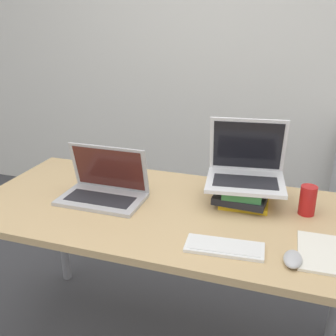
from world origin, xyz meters
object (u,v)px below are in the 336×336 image
at_px(laptop_left, 104,189).
at_px(laptop_on_books, 246,170).
at_px(book_stack, 244,192).
at_px(mouse, 293,259).
at_px(soda_can, 308,200).
at_px(wireless_keyboard, 224,247).
at_px(notepad, 334,255).

distance_m(laptop_left, laptop_on_books, 0.62).
xyz_separation_m(laptop_left, book_stack, (0.59, 0.17, -0.01)).
relative_size(laptop_left, mouse, 3.48).
bearing_deg(soda_can, book_stack, 170.54).
xyz_separation_m(laptop_on_books, mouse, (0.22, -0.43, -0.12)).
bearing_deg(laptop_left, wireless_keyboard, -21.92).
height_order(book_stack, notepad, book_stack).
height_order(laptop_left, laptop_on_books, laptop_on_books).
relative_size(laptop_on_books, notepad, 1.43).
bearing_deg(laptop_on_books, soda_can, -12.85).
relative_size(wireless_keyboard, mouse, 2.68).
relative_size(book_stack, soda_can, 2.39).
bearing_deg(wireless_keyboard, soda_can, 53.50).
bearing_deg(soda_can, mouse, -96.15).
bearing_deg(wireless_keyboard, laptop_on_books, 89.13).
bearing_deg(laptop_left, notepad, -9.64).
bearing_deg(book_stack, laptop_on_books, 96.26).
bearing_deg(laptop_left, book_stack, 16.21).
bearing_deg(notepad, laptop_left, 170.36).
height_order(laptop_on_books, wireless_keyboard, laptop_on_books).
height_order(mouse, notepad, mouse).
height_order(wireless_keyboard, notepad, wireless_keyboard).
xyz_separation_m(wireless_keyboard, notepad, (0.36, 0.07, -0.00)).
relative_size(laptop_left, soda_can, 2.98).
distance_m(book_stack, wireless_keyboard, 0.41).
bearing_deg(mouse, notepad, 33.04).
bearing_deg(mouse, soda_can, 83.85).
bearing_deg(notepad, mouse, -146.96).
distance_m(laptop_left, notepad, 0.95).
relative_size(wireless_keyboard, notepad, 1.11).
relative_size(book_stack, notepad, 1.16).
bearing_deg(book_stack, notepad, -43.30).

